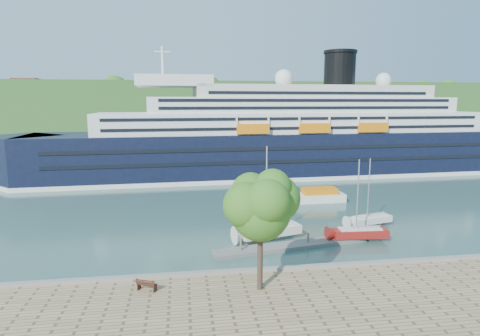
% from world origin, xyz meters
% --- Properties ---
extents(ground, '(400.00, 400.00, 0.00)m').
position_xyz_m(ground, '(0.00, 0.00, 0.00)').
color(ground, '#294A46').
rests_on(ground, ground).
extents(far_hillside, '(400.00, 50.00, 24.00)m').
position_xyz_m(far_hillside, '(0.00, 145.00, 12.00)').
color(far_hillside, '#2E5923').
rests_on(far_hillside, ground).
extents(quay_coping, '(220.00, 0.50, 0.30)m').
position_xyz_m(quay_coping, '(0.00, -0.20, 1.15)').
color(quay_coping, slate).
rests_on(quay_coping, promenade).
extents(cruise_ship, '(121.96, 22.97, 27.24)m').
position_xyz_m(cruise_ship, '(9.49, 52.14, 13.62)').
color(cruise_ship, black).
rests_on(cruise_ship, ground).
extents(park_bench, '(1.86, 1.34, 1.11)m').
position_xyz_m(park_bench, '(-15.58, -2.54, 1.55)').
color(park_bench, '#401E12').
rests_on(park_bench, promenade).
extents(promenade_tree, '(6.48, 6.48, 10.74)m').
position_xyz_m(promenade_tree, '(-6.48, -3.60, 6.37)').
color(promenade_tree, '#255C18').
rests_on(promenade_tree, promenade).
extents(floating_pontoon, '(18.18, 5.33, 0.40)m').
position_xyz_m(floating_pontoon, '(-0.59, 7.78, 0.20)').
color(floating_pontoon, slate).
rests_on(floating_pontoon, ground).
extents(sailboat_white_near, '(8.53, 4.35, 10.62)m').
position_xyz_m(sailboat_white_near, '(-2.44, 10.66, 5.31)').
color(sailboat_white_near, silver).
rests_on(sailboat_white_near, ground).
extents(sailboat_red, '(7.21, 2.32, 9.21)m').
position_xyz_m(sailboat_red, '(7.86, 8.75, 4.60)').
color(sailboat_red, maroon).
rests_on(sailboat_red, ground).
extents(sailboat_white_far, '(6.88, 3.39, 8.56)m').
position_xyz_m(sailboat_white_far, '(11.63, 13.93, 4.28)').
color(sailboat_white_far, silver).
rests_on(sailboat_white_far, ground).
extents(tender_launch, '(8.40, 3.03, 2.31)m').
position_xyz_m(tender_launch, '(9.43, 27.35, 1.15)').
color(tender_launch, orange).
rests_on(tender_launch, ground).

